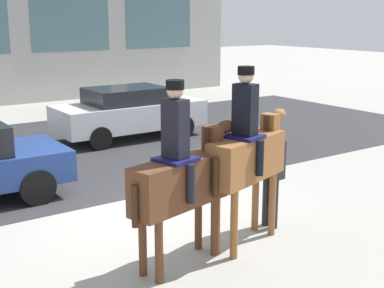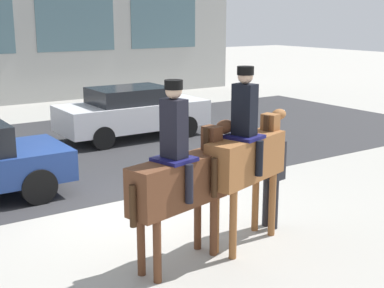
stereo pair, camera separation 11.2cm
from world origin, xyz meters
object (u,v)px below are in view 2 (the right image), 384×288
Objects in this scene: mounted_horse_lead at (180,176)px; pedestrian_bystander at (271,170)px; street_car_far_lane at (132,112)px; mounted_horse_companion at (247,154)px.

pedestrian_bystander is at bearing -4.87° from mounted_horse_lead.
street_car_far_lane is (1.21, 7.16, -0.22)m from pedestrian_bystander.
mounted_horse_lead reaches higher than pedestrian_bystander.
mounted_horse_lead reaches higher than street_car_far_lane.
mounted_horse_lead is at bearing -0.35° from pedestrian_bystander.
pedestrian_bystander is at bearing -99.58° from street_car_far_lane.
mounted_horse_companion is 0.88m from pedestrian_bystander.
pedestrian_bystander is 7.26m from street_car_far_lane.
pedestrian_bystander is 0.40× the size of street_car_far_lane.
mounted_horse_companion is at bearing 10.41° from pedestrian_bystander.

